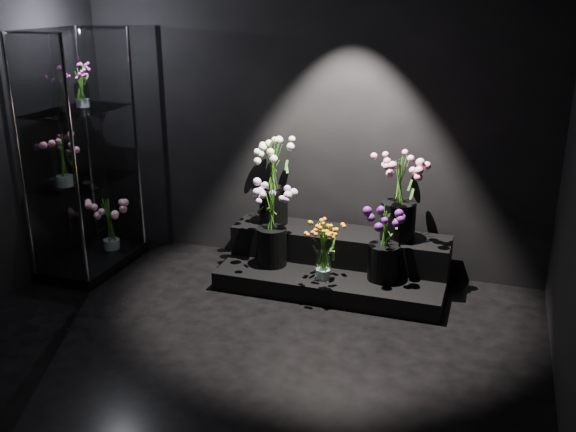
% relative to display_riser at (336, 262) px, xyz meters
% --- Properties ---
extents(floor, '(4.00, 4.00, 0.00)m').
position_rel_display_riser_xyz_m(floor, '(-0.37, -1.64, -0.17)').
color(floor, black).
rests_on(floor, ground).
extents(wall_back, '(4.00, 0.00, 4.00)m').
position_rel_display_riser_xyz_m(wall_back, '(-0.37, 0.36, 1.23)').
color(wall_back, black).
rests_on(wall_back, floor).
extents(display_riser, '(1.79, 0.80, 0.40)m').
position_rel_display_riser_xyz_m(display_riser, '(0.00, 0.00, 0.00)').
color(display_riser, black).
rests_on(display_riser, floor).
extents(display_case, '(0.54, 0.91, 1.99)m').
position_rel_display_riser_xyz_m(display_case, '(-2.08, -0.38, 0.83)').
color(display_case, black).
rests_on(display_case, floor).
extents(bouquet_orange_bells, '(0.29, 0.29, 0.47)m').
position_rel_display_riser_xyz_m(bouquet_orange_bells, '(-0.03, -0.30, 0.23)').
color(bouquet_orange_bells, white).
rests_on(bouquet_orange_bells, display_riser).
extents(bouquet_lilac, '(0.37, 0.37, 0.69)m').
position_rel_display_riser_xyz_m(bouquet_lilac, '(-0.50, -0.17, 0.38)').
color(bouquet_lilac, black).
rests_on(bouquet_lilac, display_riser).
extents(bouquet_purple, '(0.40, 0.40, 0.59)m').
position_rel_display_riser_xyz_m(bouquet_purple, '(0.42, -0.16, 0.31)').
color(bouquet_purple, black).
rests_on(bouquet_purple, display_riser).
extents(bouquet_cream_roses, '(0.44, 0.44, 0.72)m').
position_rel_display_riser_xyz_m(bouquet_cream_roses, '(-0.59, 0.13, 0.66)').
color(bouquet_cream_roses, black).
rests_on(bouquet_cream_roses, display_riser).
extents(bouquet_pink_roses, '(0.44, 0.44, 0.67)m').
position_rel_display_riser_xyz_m(bouquet_pink_roses, '(0.47, 0.09, 0.61)').
color(bouquet_pink_roses, black).
rests_on(bouquet_pink_roses, display_riser).
extents(bouquet_case_pink, '(0.36, 0.36, 0.44)m').
position_rel_display_riser_xyz_m(bouquet_case_pink, '(-2.12, -0.57, 0.85)').
color(bouquet_case_pink, white).
rests_on(bouquet_case_pink, display_case).
extents(bouquet_case_magenta, '(0.23, 0.23, 0.34)m').
position_rel_display_riser_xyz_m(bouquet_case_magenta, '(-2.10, -0.26, 1.38)').
color(bouquet_case_magenta, white).
rests_on(bouquet_case_magenta, display_case).
extents(bouquet_case_base_pink, '(0.44, 0.44, 0.45)m').
position_rel_display_riser_xyz_m(bouquet_case_base_pink, '(-2.02, -0.17, 0.17)').
color(bouquet_case_base_pink, white).
rests_on(bouquet_case_base_pink, display_case).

